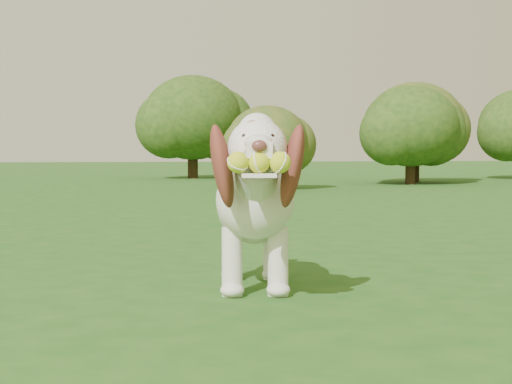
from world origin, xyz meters
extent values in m
plane|color=#1C4F16|center=(0.00, 0.00, 0.00)|extent=(80.00, 80.00, 0.00)
ellipsoid|color=silver|center=(0.32, -0.45, 0.36)|extent=(0.42, 0.67, 0.33)
ellipsoid|color=silver|center=(0.28, -0.68, 0.40)|extent=(0.37, 0.37, 0.32)
ellipsoid|color=silver|center=(0.36, -0.23, 0.35)|extent=(0.34, 0.34, 0.30)
cylinder|color=silver|center=(0.26, -0.81, 0.49)|extent=(0.21, 0.28, 0.25)
sphere|color=silver|center=(0.24, -0.93, 0.61)|extent=(0.26, 0.26, 0.23)
sphere|color=silver|center=(0.24, -0.91, 0.67)|extent=(0.17, 0.17, 0.15)
cube|color=silver|center=(0.22, -1.05, 0.61)|extent=(0.12, 0.15, 0.06)
ellipsoid|color=#592D28|center=(0.21, -1.12, 0.62)|extent=(0.06, 0.04, 0.04)
cube|color=silver|center=(0.22, -1.07, 0.52)|extent=(0.15, 0.16, 0.02)
ellipsoid|color=brown|center=(0.11, -0.90, 0.54)|extent=(0.16, 0.22, 0.35)
ellipsoid|color=brown|center=(0.37, -0.94, 0.54)|extent=(0.15, 0.23, 0.35)
cylinder|color=silver|center=(0.38, -0.10, 0.39)|extent=(0.08, 0.17, 0.13)
cylinder|color=silver|center=(0.19, -0.65, 0.14)|extent=(0.10, 0.10, 0.29)
cylinder|color=silver|center=(0.38, -0.68, 0.14)|extent=(0.10, 0.10, 0.29)
cylinder|color=silver|center=(0.26, -0.23, 0.14)|extent=(0.10, 0.10, 0.29)
cylinder|color=silver|center=(0.45, -0.27, 0.14)|extent=(0.10, 0.10, 0.29)
sphere|color=gold|center=(0.14, -1.09, 0.56)|extent=(0.09, 0.09, 0.08)
sphere|color=gold|center=(0.21, -1.11, 0.56)|extent=(0.09, 0.09, 0.08)
sphere|color=gold|center=(0.28, -1.12, 0.56)|extent=(0.09, 0.09, 0.08)
cylinder|color=#382314|center=(5.62, 10.32, 0.31)|extent=(0.19, 0.19, 0.62)
ellipsoid|color=#1C3C12|center=(5.62, 10.32, 1.13)|extent=(1.86, 1.86, 1.58)
cylinder|color=#382314|center=(5.17, 9.44, 0.29)|extent=(0.18, 0.18, 0.57)
ellipsoid|color=#1C3C12|center=(5.17, 9.44, 1.05)|extent=(1.72, 1.72, 1.46)
cylinder|color=#382314|center=(2.25, 8.13, 0.21)|extent=(0.13, 0.13, 0.42)
ellipsoid|color=#1C3C12|center=(2.25, 8.13, 0.78)|extent=(1.27, 1.27, 1.08)
cylinder|color=#382314|center=(1.70, 13.30, 0.36)|extent=(0.23, 0.23, 0.73)
ellipsoid|color=#1C3C12|center=(1.70, 13.30, 1.33)|extent=(2.18, 2.18, 1.85)
camera|label=1|loc=(-0.35, -3.83, 0.60)|focal=55.00mm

